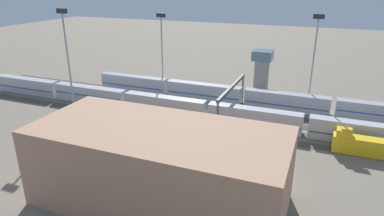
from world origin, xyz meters
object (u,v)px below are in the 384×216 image
at_px(maintenance_shed, 159,166).
at_px(control_tower, 262,68).
at_px(light_mast_2, 162,43).
at_px(signal_gantry, 232,90).
at_px(train_on_track_4, 357,144).
at_px(light_mast_0, 315,50).
at_px(train_on_track_0, 243,97).
at_px(light_mast_1, 67,50).
at_px(train_on_track_3, 165,105).

height_order(maintenance_shed, control_tower, control_tower).
height_order(light_mast_2, signal_gantry, light_mast_2).
distance_m(train_on_track_4, control_tower, 43.82).
distance_m(light_mast_0, light_mast_2, 44.63).
distance_m(train_on_track_4, light_mast_0, 29.75).
distance_m(train_on_track_0, light_mast_0, 22.89).
relative_size(light_mast_1, maintenance_shed, 0.70).
bearing_deg(light_mast_0, train_on_track_3, 27.29).
height_order(light_mast_0, light_mast_2, light_mast_0).
xyz_separation_m(light_mast_2, signal_gantry, (-26.15, 12.36, -8.63)).
xyz_separation_m(light_mast_0, maintenance_shed, (19.29, 53.22, -10.21)).
bearing_deg(control_tower, maintenance_shed, 86.53).
height_order(train_on_track_4, light_mast_1, light_mast_1).
bearing_deg(light_mast_1, train_on_track_4, -176.84).
distance_m(train_on_track_4, maintenance_shed, 43.01).
distance_m(train_on_track_4, light_mast_2, 61.85).
height_order(light_mast_0, control_tower, light_mast_0).
bearing_deg(train_on_track_3, maintenance_shed, 115.01).
bearing_deg(control_tower, train_on_track_0, 80.77).
xyz_separation_m(maintenance_shed, control_tower, (-3.88, -64.08, 1.47)).
distance_m(train_on_track_3, light_mast_2, 23.76).
xyz_separation_m(train_on_track_4, signal_gantry, (29.82, -10.00, 5.26)).
height_order(light_mast_0, signal_gantry, light_mast_0).
bearing_deg(train_on_track_0, train_on_track_4, 145.47).
bearing_deg(train_on_track_3, control_tower, -124.60).
distance_m(light_mast_1, control_tower, 58.18).
relative_size(train_on_track_0, train_on_track_4, 9.56).
bearing_deg(maintenance_shed, train_on_track_3, -64.99).
bearing_deg(control_tower, light_mast_1, 41.56).
bearing_deg(train_on_track_3, train_on_track_4, 173.92).
xyz_separation_m(signal_gantry, control_tower, (-3.06, -24.21, 0.52)).
bearing_deg(train_on_track_4, light_mast_2, -21.78).
relative_size(train_on_track_3, light_mast_1, 4.32).
distance_m(light_mast_0, signal_gantry, 24.60).
distance_m(train_on_track_0, control_tower, 15.36).
xyz_separation_m(train_on_track_0, light_mast_1, (40.62, 23.84, 15.02)).
bearing_deg(light_mast_1, light_mast_0, -155.01).
relative_size(light_mast_0, control_tower, 1.91).
relative_size(light_mast_2, signal_gantry, 0.99).
height_order(train_on_track_3, light_mast_0, light_mast_0).
xyz_separation_m(light_mast_1, signal_gantry, (-39.87, -13.84, -10.19)).
height_order(light_mast_1, signal_gantry, light_mast_1).
distance_m(train_on_track_0, light_mast_1, 49.44).
bearing_deg(train_on_track_0, maintenance_shed, 88.19).
relative_size(train_on_track_0, light_mast_0, 3.67).
height_order(light_mast_1, light_mast_2, light_mast_1).
distance_m(train_on_track_3, light_mast_0, 42.42).
xyz_separation_m(train_on_track_3, control_tower, (-20.15, -29.21, 5.35)).
bearing_deg(signal_gantry, train_on_track_0, -94.29).
height_order(light_mast_0, light_mast_1, light_mast_1).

